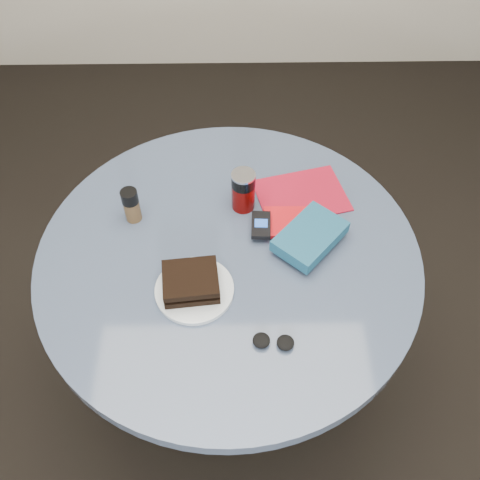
{
  "coord_description": "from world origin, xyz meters",
  "views": [
    {
      "loc": [
        0.02,
        -0.84,
        1.86
      ],
      "look_at": [
        0.03,
        0.0,
        0.8
      ],
      "focal_mm": 40.0,
      "sensor_mm": 36.0,
      "label": 1
    }
  ],
  "objects_px": {
    "plate": "(194,290)",
    "soda_can": "(243,191)",
    "red_book": "(293,222)",
    "mp3_player": "(261,225)",
    "novel": "(310,236)",
    "sandwich": "(191,282)",
    "magazine": "(301,195)",
    "headphones": "(273,342)",
    "pepper_grinder": "(131,205)",
    "table": "(229,287)"
  },
  "relations": [
    {
      "from": "plate",
      "to": "soda_can",
      "type": "xyz_separation_m",
      "value": [
        0.12,
        0.28,
        0.06
      ]
    },
    {
      "from": "red_book",
      "to": "mp3_player",
      "type": "relative_size",
      "value": 1.74
    },
    {
      "from": "soda_can",
      "to": "novel",
      "type": "relative_size",
      "value": 0.66
    },
    {
      "from": "sandwich",
      "to": "soda_can",
      "type": "distance_m",
      "value": 0.31
    },
    {
      "from": "plate",
      "to": "mp3_player",
      "type": "relative_size",
      "value": 2.13
    },
    {
      "from": "red_book",
      "to": "novel",
      "type": "bearing_deg",
      "value": -62.15
    },
    {
      "from": "plate",
      "to": "soda_can",
      "type": "height_order",
      "value": "soda_can"
    },
    {
      "from": "soda_can",
      "to": "magazine",
      "type": "xyz_separation_m",
      "value": [
        0.17,
        0.04,
        -0.06
      ]
    },
    {
      "from": "sandwich",
      "to": "headphones",
      "type": "height_order",
      "value": "sandwich"
    },
    {
      "from": "sandwich",
      "to": "novel",
      "type": "distance_m",
      "value": 0.33
    },
    {
      "from": "sandwich",
      "to": "headphones",
      "type": "relative_size",
      "value": 1.44
    },
    {
      "from": "headphones",
      "to": "pepper_grinder",
      "type": "bearing_deg",
      "value": 132.93
    },
    {
      "from": "mp3_player",
      "to": "sandwich",
      "type": "bearing_deg",
      "value": -133.69
    },
    {
      "from": "novel",
      "to": "mp3_player",
      "type": "bearing_deg",
      "value": 110.15
    },
    {
      "from": "magazine",
      "to": "soda_can",
      "type": "bearing_deg",
      "value": 177.96
    },
    {
      "from": "table",
      "to": "headphones",
      "type": "bearing_deg",
      "value": -69.0
    },
    {
      "from": "headphones",
      "to": "plate",
      "type": "bearing_deg",
      "value": 141.85
    },
    {
      "from": "soda_can",
      "to": "red_book",
      "type": "relative_size",
      "value": 0.77
    },
    {
      "from": "novel",
      "to": "mp3_player",
      "type": "distance_m",
      "value": 0.13
    },
    {
      "from": "pepper_grinder",
      "to": "plate",
      "type": "bearing_deg",
      "value": -54.14
    },
    {
      "from": "plate",
      "to": "headphones",
      "type": "distance_m",
      "value": 0.24
    },
    {
      "from": "plate",
      "to": "red_book",
      "type": "bearing_deg",
      "value": 38.98
    },
    {
      "from": "mp3_player",
      "to": "headphones",
      "type": "xyz_separation_m",
      "value": [
        0.02,
        -0.34,
        -0.01
      ]
    },
    {
      "from": "magazine",
      "to": "red_book",
      "type": "height_order",
      "value": "red_book"
    },
    {
      "from": "magazine",
      "to": "table",
      "type": "bearing_deg",
      "value": -150.54
    },
    {
      "from": "table",
      "to": "mp3_player",
      "type": "bearing_deg",
      "value": 38.76
    },
    {
      "from": "table",
      "to": "novel",
      "type": "height_order",
      "value": "novel"
    },
    {
      "from": "pepper_grinder",
      "to": "mp3_player",
      "type": "xyz_separation_m",
      "value": [
        0.34,
        -0.05,
        -0.03
      ]
    },
    {
      "from": "plate",
      "to": "headphones",
      "type": "xyz_separation_m",
      "value": [
        0.19,
        -0.15,
        0.01
      ]
    },
    {
      "from": "mp3_player",
      "to": "headphones",
      "type": "bearing_deg",
      "value": -87.4
    },
    {
      "from": "table",
      "to": "sandwich",
      "type": "bearing_deg",
      "value": -127.99
    },
    {
      "from": "sandwich",
      "to": "novel",
      "type": "relative_size",
      "value": 0.78
    },
    {
      "from": "soda_can",
      "to": "magazine",
      "type": "height_order",
      "value": "soda_can"
    },
    {
      "from": "table",
      "to": "sandwich",
      "type": "relative_size",
      "value": 6.93
    },
    {
      "from": "sandwich",
      "to": "red_book",
      "type": "bearing_deg",
      "value": 37.71
    },
    {
      "from": "table",
      "to": "soda_can",
      "type": "relative_size",
      "value": 8.2
    },
    {
      "from": "pepper_grinder",
      "to": "headphones",
      "type": "bearing_deg",
      "value": -47.07
    },
    {
      "from": "sandwich",
      "to": "soda_can",
      "type": "xyz_separation_m",
      "value": [
        0.13,
        0.28,
        0.03
      ]
    },
    {
      "from": "mp3_player",
      "to": "table",
      "type": "bearing_deg",
      "value": -141.24
    },
    {
      "from": "sandwich",
      "to": "mp3_player",
      "type": "relative_size",
      "value": 1.59
    },
    {
      "from": "red_book",
      "to": "magazine",
      "type": "bearing_deg",
      "value": 74.11
    },
    {
      "from": "soda_can",
      "to": "mp3_player",
      "type": "xyz_separation_m",
      "value": [
        0.05,
        -0.09,
        -0.04
      ]
    },
    {
      "from": "sandwich",
      "to": "red_book",
      "type": "distance_m",
      "value": 0.34
    },
    {
      "from": "pepper_grinder",
      "to": "headphones",
      "type": "relative_size",
      "value": 1.03
    },
    {
      "from": "plate",
      "to": "red_book",
      "type": "xyz_separation_m",
      "value": [
        0.26,
        0.21,
        0.0
      ]
    },
    {
      "from": "pepper_grinder",
      "to": "mp3_player",
      "type": "distance_m",
      "value": 0.35
    },
    {
      "from": "plate",
      "to": "magazine",
      "type": "relative_size",
      "value": 0.79
    },
    {
      "from": "sandwich",
      "to": "pepper_grinder",
      "type": "bearing_deg",
      "value": 125.19
    },
    {
      "from": "mp3_player",
      "to": "novel",
      "type": "bearing_deg",
      "value": -21.54
    },
    {
      "from": "magazine",
      "to": "pepper_grinder",
      "type": "bearing_deg",
      "value": 175.15
    }
  ]
}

